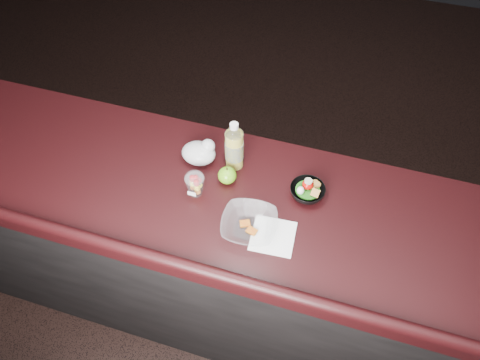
# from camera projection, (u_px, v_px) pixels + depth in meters

# --- Properties ---
(ground) EXTENTS (8.00, 8.00, 0.00)m
(ground) POSITION_uv_depth(u_px,v_px,m) (220.00, 358.00, 2.46)
(ground) COLOR black
(ground) RESTS_ON ground
(room_shell) EXTENTS (8.00, 8.00, 8.00)m
(room_shell) POSITION_uv_depth(u_px,v_px,m) (194.00, 81.00, 1.05)
(room_shell) COLOR black
(room_shell) RESTS_ON ground
(counter) EXTENTS (4.06, 0.71, 1.02)m
(counter) POSITION_uv_depth(u_px,v_px,m) (237.00, 261.00, 2.25)
(counter) COLOR black
(counter) RESTS_ON ground
(lemonade_bottle) EXTENTS (0.08, 0.08, 0.23)m
(lemonade_bottle) POSITION_uv_depth(u_px,v_px,m) (234.00, 148.00, 1.89)
(lemonade_bottle) COLOR gold
(lemonade_bottle) RESTS_ON counter
(fruit_cup) EXTENTS (0.08, 0.08, 0.11)m
(fruit_cup) POSITION_uv_depth(u_px,v_px,m) (195.00, 184.00, 1.83)
(fruit_cup) COLOR white
(fruit_cup) RESTS_ON counter
(green_apple) EXTENTS (0.08, 0.08, 0.08)m
(green_apple) POSITION_uv_depth(u_px,v_px,m) (227.00, 175.00, 1.89)
(green_apple) COLOR #4C8E10
(green_apple) RESTS_ON counter
(plastic_bag) EXTENTS (0.14, 0.12, 0.11)m
(plastic_bag) POSITION_uv_depth(u_px,v_px,m) (200.00, 152.00, 1.95)
(plastic_bag) COLOR silver
(plastic_bag) RESTS_ON counter
(snack_bowl) EXTENTS (0.16, 0.16, 0.08)m
(snack_bowl) POSITION_uv_depth(u_px,v_px,m) (307.00, 191.00, 1.85)
(snack_bowl) COLOR black
(snack_bowl) RESTS_ON counter
(takeout_bowl) EXTENTS (0.23, 0.23, 0.05)m
(takeout_bowl) POSITION_uv_depth(u_px,v_px,m) (249.00, 225.00, 1.75)
(takeout_bowl) COLOR silver
(takeout_bowl) RESTS_ON counter
(paper_napkin) EXTENTS (0.17, 0.17, 0.00)m
(paper_napkin) POSITION_uv_depth(u_px,v_px,m) (273.00, 236.00, 1.74)
(paper_napkin) COLOR white
(paper_napkin) RESTS_ON counter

